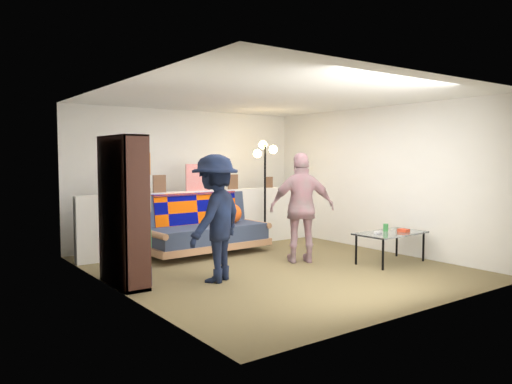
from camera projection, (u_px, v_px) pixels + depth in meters
ground at (272, 267)px, 7.10m from camera, size 5.00×5.00×0.00m
room_shell at (253, 150)px, 7.36m from camera, size 4.60×5.05×2.45m
half_wall_ledge at (208, 219)px, 8.52m from camera, size 4.45×0.15×1.00m
ledge_decor at (197, 180)px, 8.32m from camera, size 2.97×0.02×0.45m
futon_sofa at (205, 229)px, 8.08m from camera, size 2.06×1.06×0.87m
bookshelf at (123, 216)px, 6.05m from camera, size 0.30×0.91×1.82m
coffee_table at (391, 234)px, 7.36m from camera, size 1.11×0.64×0.56m
floor_lamp at (265, 171)px, 8.89m from camera, size 0.40×0.34×1.86m
person_left at (215, 218)px, 6.25m from camera, size 1.19×1.03×1.60m
person_right at (302, 208)px, 7.38m from camera, size 1.03×0.82×1.63m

